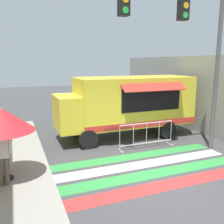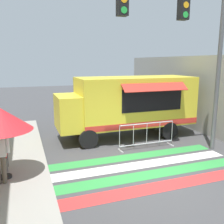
{
  "view_description": "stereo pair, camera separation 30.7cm",
  "coord_description": "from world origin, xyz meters",
  "px_view_note": "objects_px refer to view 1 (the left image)",
  "views": [
    {
      "loc": [
        -3.86,
        -6.13,
        3.37
      ],
      "look_at": [
        -0.41,
        2.55,
        1.49
      ],
      "focal_mm": 40.0,
      "sensor_mm": 36.0,
      "label": 1
    },
    {
      "loc": [
        -3.57,
        -6.24,
        3.37
      ],
      "look_at": [
        -0.41,
        2.55,
        1.49
      ],
      "focal_mm": 40.0,
      "sensor_mm": 36.0,
      "label": 2
    }
  ],
  "objects_px": {
    "traffic_signal_pole": "(183,31)",
    "folding_chair": "(0,154)",
    "patio_umbrella": "(2,120)",
    "food_truck": "(124,103)",
    "vendor_person": "(1,152)",
    "barricade_front": "(146,135)"
  },
  "relations": [
    {
      "from": "traffic_signal_pole",
      "to": "patio_umbrella",
      "type": "relative_size",
      "value": 3.01
    },
    {
      "from": "vendor_person",
      "to": "food_truck",
      "type": "bearing_deg",
      "value": 40.95
    },
    {
      "from": "food_truck",
      "to": "traffic_signal_pole",
      "type": "distance_m",
      "value": 4.02
    },
    {
      "from": "vendor_person",
      "to": "patio_umbrella",
      "type": "bearing_deg",
      "value": 86.22
    },
    {
      "from": "barricade_front",
      "to": "vendor_person",
      "type": "bearing_deg",
      "value": -162.94
    },
    {
      "from": "traffic_signal_pole",
      "to": "vendor_person",
      "type": "height_order",
      "value": "traffic_signal_pole"
    },
    {
      "from": "vendor_person",
      "to": "barricade_front",
      "type": "xyz_separation_m",
      "value": [
        5.2,
        1.6,
        -0.57
      ]
    },
    {
      "from": "barricade_front",
      "to": "patio_umbrella",
      "type": "bearing_deg",
      "value": -166.07
    },
    {
      "from": "barricade_front",
      "to": "food_truck",
      "type": "bearing_deg",
      "value": 97.06
    },
    {
      "from": "vendor_person",
      "to": "folding_chair",
      "type": "bearing_deg",
      "value": 103.8
    },
    {
      "from": "traffic_signal_pole",
      "to": "patio_umbrella",
      "type": "distance_m",
      "value": 6.42
    },
    {
      "from": "food_truck",
      "to": "vendor_person",
      "type": "distance_m",
      "value": 5.99
    },
    {
      "from": "food_truck",
      "to": "vendor_person",
      "type": "relative_size",
      "value": 3.76
    },
    {
      "from": "traffic_signal_pole",
      "to": "vendor_person",
      "type": "distance_m",
      "value": 6.84
    },
    {
      "from": "traffic_signal_pole",
      "to": "folding_chair",
      "type": "distance_m",
      "value": 7.11
    },
    {
      "from": "food_truck",
      "to": "barricade_front",
      "type": "height_order",
      "value": "food_truck"
    },
    {
      "from": "vendor_person",
      "to": "barricade_front",
      "type": "relative_size",
      "value": 0.7
    },
    {
      "from": "patio_umbrella",
      "to": "folding_chair",
      "type": "distance_m",
      "value": 1.35
    },
    {
      "from": "folding_chair",
      "to": "traffic_signal_pole",
      "type": "bearing_deg",
      "value": 19.08
    },
    {
      "from": "patio_umbrella",
      "to": "food_truck",
      "type": "bearing_deg",
      "value": 30.97
    },
    {
      "from": "traffic_signal_pole",
      "to": "patio_umbrella",
      "type": "height_order",
      "value": "traffic_signal_pole"
    },
    {
      "from": "food_truck",
      "to": "vendor_person",
      "type": "xyz_separation_m",
      "value": [
        -4.99,
        -3.28,
        -0.49
      ]
    }
  ]
}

